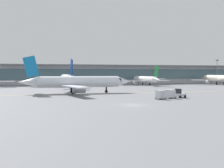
% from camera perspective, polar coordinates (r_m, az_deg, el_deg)
% --- Properties ---
extents(ground_plane, '(400.00, 400.00, 0.00)m').
position_cam_1_polar(ground_plane, '(45.70, 4.68, -4.74)').
color(ground_plane, slate).
extents(taxiway_centreline_stripe, '(109.96, 3.72, 0.01)m').
position_cam_1_polar(taxiway_centreline_stripe, '(69.32, -7.31, -2.22)').
color(taxiway_centreline_stripe, yellow).
rests_on(taxiway_centreline_stripe, ground_plane).
extents(terminal_concourse, '(218.24, 11.00, 9.60)m').
position_cam_1_polar(terminal_concourse, '(125.20, -7.90, 2.20)').
color(terminal_concourse, '#B2B7BC').
rests_on(terminal_concourse, ground_plane).
extents(gate_airplane_2, '(30.35, 32.66, 10.82)m').
position_cam_1_polar(gate_airplane_2, '(104.17, -10.19, 1.17)').
color(gate_airplane_2, white).
rests_on(gate_airplane_2, ground_plane).
extents(gate_airplane_3, '(24.87, 26.81, 8.88)m').
position_cam_1_polar(gate_airplane_3, '(115.73, 7.49, 1.05)').
color(gate_airplane_3, white).
rests_on(gate_airplane_3, ground_plane).
extents(gate_airplane_4, '(27.83, 30.00, 9.93)m').
position_cam_1_polar(gate_airplane_4, '(130.79, 22.99, 1.18)').
color(gate_airplane_4, silver).
rests_on(gate_airplane_4, ground_plane).
extents(taxiing_regional_jet, '(31.33, 29.16, 10.39)m').
position_cam_1_polar(taxiing_regional_jet, '(71.07, -7.86, 0.41)').
color(taxiing_regional_jet, silver).
rests_on(taxiing_regional_jet, ground_plane).
extents(baggage_tug, '(2.92, 2.29, 2.10)m').
position_cam_1_polar(baggage_tug, '(60.45, 15.05, -2.16)').
color(baggage_tug, silver).
rests_on(baggage_tug, ground_plane).
extents(cargo_dolly_lead, '(2.51, 2.21, 1.94)m').
position_cam_1_polar(cargo_dolly_lead, '(58.22, 13.14, -2.16)').
color(cargo_dolly_lead, '#595B60').
rests_on(cargo_dolly_lead, ground_plane).
extents(cargo_dolly_trailing, '(2.51, 2.21, 1.94)m').
position_cam_1_polar(cargo_dolly_trailing, '(55.91, 10.91, -2.34)').
color(cargo_dolly_trailing, '#595B60').
rests_on(cargo_dolly_trailing, ground_plane).
extents(apron_light_mast_1, '(1.80, 0.36, 12.68)m').
position_cam_1_polar(apron_light_mast_1, '(148.34, 22.65, 2.90)').
color(apron_light_mast_1, gray).
rests_on(apron_light_mast_1, ground_plane).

